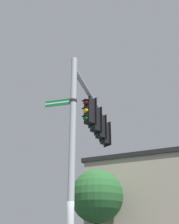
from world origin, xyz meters
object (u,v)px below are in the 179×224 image
at_px(traffic_light_mid_inner, 95,120).
at_px(traffic_light_arm_end, 104,133).
at_px(street_name_sign, 65,102).
at_px(traffic_light_nearest_pole, 89,111).
at_px(traffic_light_mid_outer, 100,127).

xyz_separation_m(traffic_light_mid_inner, traffic_light_arm_end, (1.07, -1.52, 0.00)).
bearing_deg(street_name_sign, traffic_light_arm_end, -58.51).
height_order(traffic_light_nearest_pole, street_name_sign, traffic_light_nearest_pole).
bearing_deg(traffic_light_nearest_pole, street_name_sign, 116.49).
bearing_deg(traffic_light_nearest_pole, traffic_light_mid_inner, -54.87).
xyz_separation_m(traffic_light_mid_outer, traffic_light_arm_end, (0.54, -0.76, 0.00)).
bearing_deg(street_name_sign, traffic_light_mid_inner, -60.80).
bearing_deg(traffic_light_mid_outer, traffic_light_arm_end, -54.87).
bearing_deg(traffic_light_mid_outer, street_name_sign, 120.62).
distance_m(traffic_light_nearest_pole, street_name_sign, 2.09).
distance_m(traffic_light_mid_inner, traffic_light_mid_outer, 0.93).
relative_size(traffic_light_nearest_pole, street_name_sign, 1.34).
distance_m(traffic_light_mid_inner, traffic_light_arm_end, 1.86).
height_order(traffic_light_mid_inner, traffic_light_mid_outer, same).
relative_size(traffic_light_mid_outer, traffic_light_arm_end, 1.00).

